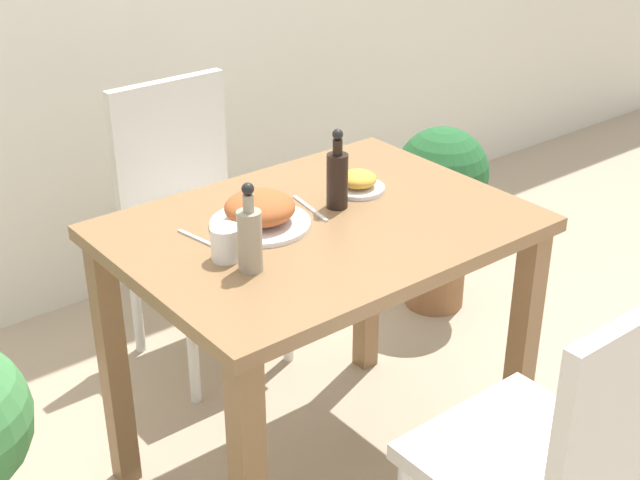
{
  "coord_description": "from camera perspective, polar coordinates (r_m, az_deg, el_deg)",
  "views": [
    {
      "loc": [
        -1.21,
        -1.52,
        1.71
      ],
      "look_at": [
        0.0,
        0.0,
        0.72
      ],
      "focal_mm": 50.0,
      "sensor_mm": 36.0,
      "label": 1
    }
  ],
  "objects": [
    {
      "name": "chair_far",
      "position": [
        2.87,
        -8.18,
        2.05
      ],
      "size": [
        0.42,
        0.42,
        0.91
      ],
      "color": "silver",
      "rests_on": "ground_plane"
    },
    {
      "name": "dining_table",
      "position": [
        2.22,
        0.0,
        -1.88
      ],
      "size": [
        0.98,
        0.72,
        0.77
      ],
      "color": "olive",
      "rests_on": "ground_plane"
    },
    {
      "name": "fork_utensil",
      "position": [
        2.07,
        -7.27,
        -0.18
      ],
      "size": [
        0.04,
        0.19,
        0.0
      ],
      "rotation": [
        0.0,
        0.0,
        1.74
      ],
      "color": "silver",
      "rests_on": "dining_table"
    },
    {
      "name": "drink_cup",
      "position": [
        1.98,
        -6.05,
        -0.2
      ],
      "size": [
        0.07,
        0.07,
        0.08
      ],
      "color": "white",
      "rests_on": "dining_table"
    },
    {
      "name": "chair_near",
      "position": [
        1.9,
        15.29,
        -13.21
      ],
      "size": [
        0.42,
        0.42,
        0.91
      ],
      "rotation": [
        0.0,
        0.0,
        3.14
      ],
      "color": "silver",
      "rests_on": "ground_plane"
    },
    {
      "name": "ground_plane",
      "position": [
        2.59,
        0.0,
        -14.41
      ],
      "size": [
        16.0,
        16.0,
        0.0
      ],
      "primitive_type": "plane",
      "color": "tan"
    },
    {
      "name": "potted_plant_right",
      "position": [
        3.16,
        7.71,
        2.58
      ],
      "size": [
        0.33,
        0.33,
        0.68
      ],
      "color": "brown",
      "rests_on": "ground_plane"
    },
    {
      "name": "side_plate",
      "position": [
        2.32,
        2.44,
        3.7
      ],
      "size": [
        0.14,
        0.14,
        0.05
      ],
      "color": "white",
      "rests_on": "dining_table"
    },
    {
      "name": "food_plate",
      "position": [
        2.13,
        -3.86,
        1.82
      ],
      "size": [
        0.24,
        0.24,
        0.08
      ],
      "color": "white",
      "rests_on": "dining_table"
    },
    {
      "name": "sauce_bottle",
      "position": [
        2.21,
        1.11,
        4.03
      ],
      "size": [
        0.05,
        0.05,
        0.21
      ],
      "color": "black",
      "rests_on": "dining_table"
    },
    {
      "name": "spoon_utensil",
      "position": [
        2.22,
        -0.64,
        2.04
      ],
      "size": [
        0.03,
        0.17,
        0.0
      ],
      "rotation": [
        0.0,
        0.0,
        1.41
      ],
      "color": "silver",
      "rests_on": "dining_table"
    },
    {
      "name": "condiment_bottle",
      "position": [
        1.91,
        -4.52,
        0.19
      ],
      "size": [
        0.05,
        0.05,
        0.21
      ],
      "color": "gray",
      "rests_on": "dining_table"
    }
  ]
}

